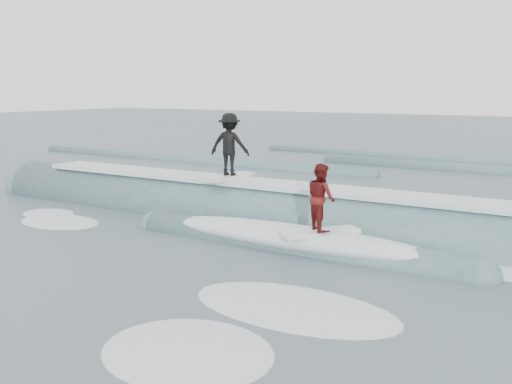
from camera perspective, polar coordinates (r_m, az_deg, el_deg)
The scene contains 6 objects.
ground at distance 14.20m, azimuth -5.75°, elevation -6.07°, with size 160.00×160.00×0.00m, color #3D4E59.
breaking_wave at distance 16.93m, azimuth 1.90°, elevation -3.20°, with size 23.97×3.95×2.33m.
surfer_black at distance 17.66m, azimuth -2.65°, elevation 4.59°, with size 1.37×2.03×2.02m.
surfer_red at distance 13.90m, azimuth 6.51°, elevation -0.93°, with size 1.64×1.93×1.75m.
whitewater at distance 12.64m, azimuth -5.39°, elevation -8.13°, with size 15.24×8.30×0.10m.
far_swells at distance 30.20m, azimuth 13.35°, elevation 2.42°, with size 39.67×8.65×0.80m.
Camera 1 is at (8.22, -10.87, 3.98)m, focal length 40.00 mm.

